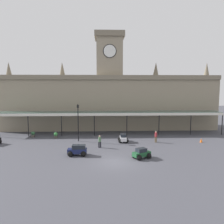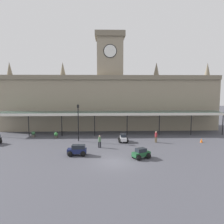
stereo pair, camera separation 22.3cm
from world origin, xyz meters
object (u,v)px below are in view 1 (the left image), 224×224
car_white_sedan (123,139)px  planter_near_kerb (56,135)px  car_navy_estate (78,151)px  planter_forecourt_centre (33,134)px  victorian_lamppost (78,119)px  pedestrian_crossing_forecourt (156,136)px  pedestrian_near_entrance (100,141)px  car_green_sedan (142,154)px  traffic_cone (201,140)px

car_white_sedan → planter_near_kerb: (-10.42, 2.68, -0.01)m
car_navy_estate → planter_forecourt_centre: size_ratio=2.35×
car_white_sedan → planter_forecourt_centre: bearing=166.0°
victorian_lamppost → planter_near_kerb: victorian_lamppost is taller
victorian_lamppost → pedestrian_crossing_forecourt: bearing=-6.1°
pedestrian_near_entrance → planter_forecourt_centre: size_ratio=1.74×
victorian_lamppost → planter_forecourt_centre: (-7.58, 2.85, -2.93)m
pedestrian_near_entrance → planter_near_kerb: 9.03m
car_navy_estate → victorian_lamppost: 7.60m
car_white_sedan → pedestrian_near_entrance: size_ratio=1.23×
pedestrian_crossing_forecourt → victorian_lamppost: size_ratio=0.30×
car_green_sedan → planter_near_kerb: bearing=138.7°
car_green_sedan → planter_forecourt_centre: size_ratio=2.34×
traffic_cone → planter_forecourt_centre: bearing=170.6°
car_green_sedan → traffic_cone: bearing=34.9°
pedestrian_crossing_forecourt → traffic_cone: 6.70m
pedestrian_near_entrance → victorian_lamppost: victorian_lamppost is taller
car_white_sedan → planter_forecourt_centre: 14.66m
victorian_lamppost → planter_near_kerb: (-3.78, 1.97, -2.93)m
pedestrian_crossing_forecourt → planter_forecourt_centre: size_ratio=1.74×
planter_forecourt_centre → planter_near_kerb: size_ratio=1.00×
pedestrian_crossing_forecourt → planter_forecourt_centre: bearing=167.9°
planter_forecourt_centre → pedestrian_crossing_forecourt: bearing=-12.1°
pedestrian_near_entrance → planter_near_kerb: bearing=141.0°
car_green_sedan → planter_near_kerb: (-11.82, 10.38, -0.01)m
car_green_sedan → planter_near_kerb: 15.73m
pedestrian_crossing_forecourt → car_white_sedan: bearing=173.9°
car_navy_estate → traffic_cone: 18.28m
planter_forecourt_centre → planter_near_kerb: bearing=-13.0°
car_green_sedan → pedestrian_crossing_forecourt: bearing=65.0°
car_green_sedan → victorian_lamppost: size_ratio=0.40×
victorian_lamppost → traffic_cone: bearing=-4.5°
pedestrian_crossing_forecourt → planter_near_kerb: (-15.17, 3.19, -0.42)m
victorian_lamppost → planter_forecourt_centre: 8.61m
pedestrian_near_entrance → planter_near_kerb: size_ratio=1.74×
car_navy_estate → victorian_lamppost: size_ratio=0.40×
victorian_lamppost → planter_forecourt_centre: bearing=159.4°
car_navy_estate → victorian_lamppost: victorian_lamppost is taller
car_navy_estate → traffic_cone: car_navy_estate is taller
car_navy_estate → traffic_cone: (17.40, 5.60, -0.28)m
planter_forecourt_centre → car_white_sedan: bearing=-14.0°
pedestrian_near_entrance → pedestrian_crossing_forecourt: 8.53m
pedestrian_crossing_forecourt → planter_forecourt_centre: pedestrian_crossing_forecourt is taller
car_green_sedan → pedestrian_near_entrance: size_ratio=1.34×
pedestrian_near_entrance → traffic_cone: size_ratio=2.94×
pedestrian_crossing_forecourt → traffic_cone: bearing=-1.7°
pedestrian_crossing_forecourt → car_green_sedan: bearing=-115.0°
pedestrian_near_entrance → victorian_lamppost: 5.53m
pedestrian_crossing_forecourt → pedestrian_near_entrance: bearing=-163.0°
car_navy_estate → pedestrian_crossing_forecourt: bearing=28.4°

